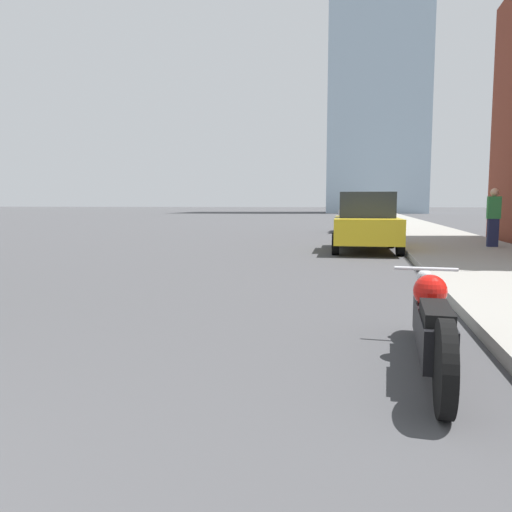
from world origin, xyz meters
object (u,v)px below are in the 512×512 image
Objects in this scene: parked_car_yellow at (366,223)px; parked_car_silver at (360,214)px; motorcycle at (432,323)px; pedestrian at (494,217)px.

parked_car_silver is at bearing 89.11° from parked_car_yellow.
parked_car_silver is (-0.63, 21.34, 0.50)m from motorcycle.
parked_car_yellow is 0.96× the size of parked_car_silver.
parked_car_yellow is at bearing 95.39° from motorcycle.
parked_car_yellow is 3.70m from pedestrian.
pedestrian is (3.21, 11.31, 0.64)m from motorcycle.
parked_car_silver is 10.75m from pedestrian.
motorcycle is 10.78m from parked_car_yellow.
pedestrian is at bearing 6.53° from parked_car_yellow.
motorcycle is 0.65× the size of parked_car_yellow.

